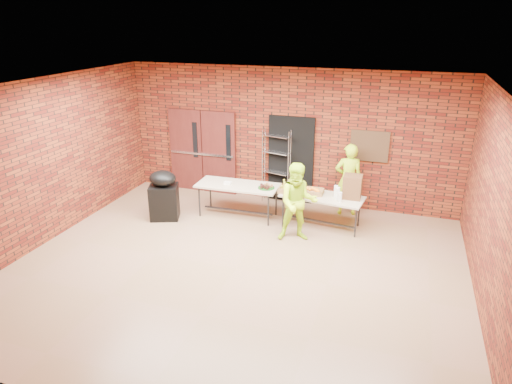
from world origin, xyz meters
TOP-DOWN VIEW (x-y plane):
  - room at (0.00, 0.00)m, footprint 8.08×7.08m
  - double_doors at (-2.20, 3.44)m, footprint 1.78×0.12m
  - dark_doorway at (0.10, 3.46)m, footprint 1.10×0.06m
  - bronze_plaque at (1.90, 3.45)m, footprint 0.85×0.04m
  - wire_rack at (-0.22, 3.32)m, footprint 0.69×0.38m
  - table_left at (-0.79, 2.21)m, footprint 1.85×0.80m
  - table_right at (1.11, 2.23)m, footprint 1.80×0.92m
  - basket_bananas at (0.39, 2.24)m, footprint 0.45×0.35m
  - basket_oranges at (0.91, 2.30)m, footprint 0.41×0.32m
  - basket_apples at (0.57, 2.02)m, footprint 0.43×0.34m
  - muffin_tray at (-0.12, 2.20)m, footprint 0.36×0.36m
  - napkin_box at (-1.02, 2.17)m, footprint 0.17×0.11m
  - coffee_dispenser at (1.71, 2.32)m, footprint 0.38×0.34m
  - cup_stack_front at (1.44, 2.14)m, footprint 0.09×0.09m
  - cup_stack_mid at (1.52, 2.01)m, footprint 0.07×0.07m
  - cup_stack_back at (1.39, 2.24)m, footprint 0.09×0.09m
  - covered_grill at (-2.30, 1.56)m, footprint 0.75×0.69m
  - volunteer_woman at (1.53, 3.10)m, footprint 0.69×0.54m
  - volunteer_man at (0.76, 1.48)m, footprint 0.93×0.82m

SIDE VIEW (x-z plane):
  - covered_grill at x=-2.30m, z-range 0.00..1.12m
  - table_right at x=1.11m, z-range 0.30..1.01m
  - table_left at x=-0.79m, z-range 0.31..1.07m
  - basket_oranges at x=0.91m, z-range 0.70..0.83m
  - basket_apples at x=0.57m, z-range 0.70..0.84m
  - basket_bananas at x=0.39m, z-range 0.70..0.84m
  - napkin_box at x=-1.02m, z-range 0.75..0.81m
  - muffin_tray at x=-0.12m, z-range 0.75..0.84m
  - volunteer_man at x=0.76m, z-range 0.00..1.62m
  - cup_stack_mid at x=1.52m, z-range 0.71..0.93m
  - volunteer_woman at x=1.53m, z-range 0.00..1.66m
  - cup_stack_back at x=1.39m, z-range 0.71..0.97m
  - cup_stack_front at x=1.44m, z-range 0.71..0.98m
  - wire_rack at x=-0.22m, z-range 0.00..1.79m
  - coffee_dispenser at x=1.71m, z-range 0.71..1.21m
  - dark_doorway at x=0.10m, z-range 0.00..2.10m
  - double_doors at x=-2.20m, z-range 0.00..2.10m
  - bronze_plaque at x=1.90m, z-range 1.20..1.90m
  - room at x=0.00m, z-range -0.04..3.24m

